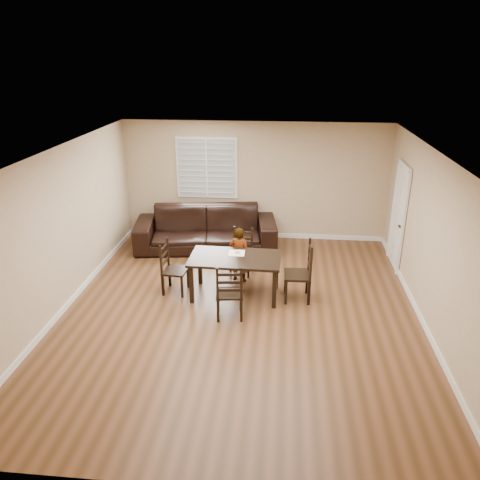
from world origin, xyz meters
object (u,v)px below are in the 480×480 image
(dining_table, at_px, (235,262))
(chair_far, at_px, (229,296))
(chair_near, at_px, (242,252))
(chair_left, at_px, (169,269))
(donut, at_px, (238,252))
(chair_right, at_px, (305,274))
(child, at_px, (239,255))
(sofa, at_px, (206,228))

(dining_table, bearing_deg, chair_far, -88.85)
(chair_near, distance_m, chair_left, 1.59)
(chair_near, relative_size, chair_far, 0.94)
(donut, bearing_deg, dining_table, -97.72)
(dining_table, bearing_deg, chair_right, 0.36)
(donut, bearing_deg, child, 91.49)
(chair_right, distance_m, child, 1.36)
(dining_table, relative_size, chair_near, 1.77)
(child, height_order, donut, child)
(child, distance_m, donut, 0.46)
(chair_near, xyz_separation_m, child, (-0.02, -0.43, 0.13))
(chair_near, xyz_separation_m, sofa, (-0.92, 1.14, 0.03))
(chair_near, bearing_deg, chair_far, -84.15)
(chair_far, height_order, chair_left, chair_left)
(chair_far, distance_m, donut, 1.08)
(chair_near, distance_m, chair_right, 1.58)
(chair_near, relative_size, child, 0.84)
(chair_far, bearing_deg, child, -97.58)
(chair_near, relative_size, donut, 9.22)
(sofa, bearing_deg, chair_right, -53.30)
(dining_table, distance_m, chair_right, 1.24)
(dining_table, distance_m, chair_near, 1.04)
(chair_left, bearing_deg, donut, -78.43)
(sofa, bearing_deg, donut, -72.77)
(dining_table, distance_m, child, 0.59)
(chair_far, xyz_separation_m, chair_left, (-1.21, 0.88, 0.00))
(child, relative_size, sofa, 0.35)
(dining_table, relative_size, chair_left, 1.66)
(child, xyz_separation_m, sofa, (-0.90, 1.57, -0.09))
(chair_far, bearing_deg, chair_near, -98.08)
(chair_left, distance_m, chair_right, 2.45)
(chair_near, height_order, chair_left, chair_left)
(chair_left, xyz_separation_m, sofa, (0.33, 2.11, 0.01))
(chair_right, bearing_deg, chair_far, -58.21)
(chair_near, height_order, sofa, chair_near)
(dining_table, height_order, chair_near, chair_near)
(chair_far, xyz_separation_m, donut, (0.03, 1.03, 0.33))
(chair_far, height_order, sofa, chair_far)
(dining_table, xyz_separation_m, sofa, (-0.89, 2.15, -0.21))
(chair_left, xyz_separation_m, donut, (1.24, 0.14, 0.33))
(chair_far, bearing_deg, chair_left, -42.94)
(dining_table, relative_size, child, 1.49)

